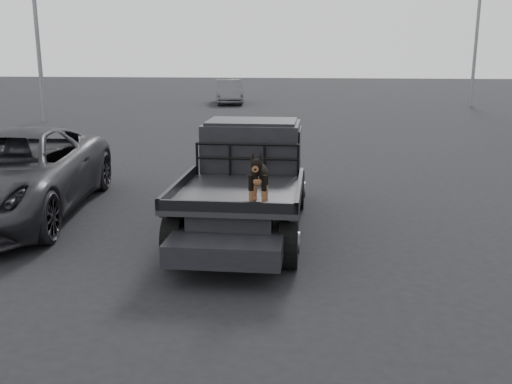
# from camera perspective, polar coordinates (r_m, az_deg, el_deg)

# --- Properties ---
(ground) EXTENTS (120.00, 120.00, 0.00)m
(ground) POSITION_cam_1_polar(r_m,az_deg,el_deg) (8.61, -3.64, -6.68)
(ground) COLOR black
(ground) RESTS_ON ground
(flatbed_ute) EXTENTS (2.00, 5.40, 0.92)m
(flatbed_ute) POSITION_cam_1_polar(r_m,az_deg,el_deg) (9.81, -1.01, -1.24)
(flatbed_ute) COLOR black
(flatbed_ute) RESTS_ON ground
(ute_cab) EXTENTS (1.72, 1.30, 0.88)m
(ute_cab) POSITION_cam_1_polar(r_m,az_deg,el_deg) (10.55, -0.39, 4.83)
(ute_cab) COLOR black
(ute_cab) RESTS_ON flatbed_ute
(headache_rack) EXTENTS (1.80, 0.08, 0.55)m
(headache_rack) POSITION_cam_1_polar(r_m,az_deg,el_deg) (9.84, -0.88, 3.20)
(headache_rack) COLOR black
(headache_rack) RESTS_ON flatbed_ute
(dog) EXTENTS (0.32, 0.60, 0.74)m
(dog) POSITION_cam_1_polar(r_m,az_deg,el_deg) (8.01, 0.29, 1.42)
(dog) COLOR black
(dog) RESTS_ON flatbed_ute
(parked_suv) EXTENTS (3.38, 6.06, 1.60)m
(parked_suv) POSITION_cam_1_polar(r_m,az_deg,el_deg) (11.53, -23.46, 1.63)
(parked_suv) COLOR #29292D
(parked_suv) RESTS_ON ground
(distant_car_a) EXTENTS (2.28, 4.43, 1.39)m
(distant_car_a) POSITION_cam_1_polar(r_m,az_deg,el_deg) (34.30, -2.74, 9.99)
(distant_car_a) COLOR #4C4C51
(distant_car_a) RESTS_ON ground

